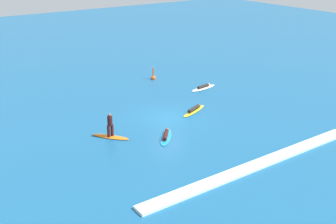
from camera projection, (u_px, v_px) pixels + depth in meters
ground_plane at (168, 118)px, 33.22m from camera, size 120.00×120.00×0.00m
surfer_on_white_board at (204, 87)px, 40.07m from camera, size 3.14×1.18×0.37m
surfer_on_orange_board at (110, 131)px, 29.64m from camera, size 2.17×2.56×1.83m
surfer_on_blue_board at (166, 136)px, 29.79m from camera, size 2.47×2.68×0.37m
surfer_on_yellow_board at (194, 110)px, 34.43m from camera, size 3.18×1.74×0.42m
marker_buoy at (153, 77)px, 42.79m from camera, size 0.51×0.51×1.33m
wave_crest at (257, 165)px, 25.90m from camera, size 17.09×0.90×0.18m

